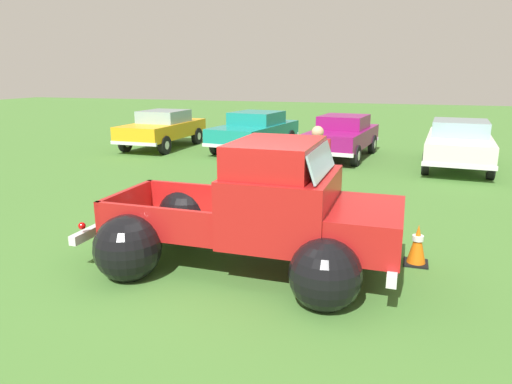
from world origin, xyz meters
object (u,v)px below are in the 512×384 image
object	(u,v)px
vintage_pickup_truck	(265,219)
show_car_0	(163,128)
show_car_1	(255,129)
show_car_3	(459,142)
lane_cone_0	(417,245)
show_car_2	(342,135)
spectator_1	(317,164)

from	to	relation	value
vintage_pickup_truck	show_car_0	distance (m)	12.15
show_car_1	show_car_3	distance (m)	7.04
vintage_pickup_truck	show_car_0	world-z (taller)	vintage_pickup_truck
show_car_0	lane_cone_0	xyz separation A→B (m)	(9.23, -9.06, -0.47)
vintage_pickup_truck	show_car_3	bearing A→B (deg)	69.68
show_car_0	show_car_2	distance (m)	6.91
show_car_0	show_car_3	world-z (taller)	same
vintage_pickup_truck	show_car_1	distance (m)	10.93
show_car_1	vintage_pickup_truck	bearing A→B (deg)	26.37
show_car_1	lane_cone_0	world-z (taller)	show_car_1
vintage_pickup_truck	spectator_1	bearing A→B (deg)	86.01
show_car_0	lane_cone_0	size ratio (longest dim) A/B	6.61
show_car_3	lane_cone_0	bearing A→B (deg)	-4.30
spectator_1	show_car_3	bearing A→B (deg)	-38.75
show_car_0	show_car_2	bearing A→B (deg)	90.84
show_car_0	lane_cone_0	distance (m)	12.95
show_car_2	show_car_3	size ratio (longest dim) A/B	0.93
show_car_1	show_car_3	bearing A→B (deg)	88.14
vintage_pickup_truck	show_car_2	xyz separation A→B (m)	(-0.15, 9.83, 0.02)
vintage_pickup_truck	show_car_2	world-z (taller)	vintage_pickup_truck
lane_cone_0	show_car_1	bearing A→B (deg)	120.57
vintage_pickup_truck	show_car_3	xyz separation A→B (m)	(3.48, 9.17, 0.03)
vintage_pickup_truck	lane_cone_0	size ratio (longest dim) A/B	7.36
show_car_1	lane_cone_0	bearing A→B (deg)	38.49
show_car_1	show_car_2	distance (m)	3.35
show_car_1	lane_cone_0	xyz separation A→B (m)	(5.63, -9.54, -0.47)
show_car_2	spectator_1	bearing A→B (deg)	9.98
show_car_2	show_car_3	distance (m)	3.69
show_car_1	spectator_1	xyz separation A→B (m)	(3.68, -7.46, 0.27)
show_car_2	spectator_1	distance (m)	6.94
show_car_0	spectator_1	distance (m)	10.10
show_car_1	show_car_2	bearing A→B (deg)	88.74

